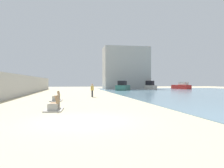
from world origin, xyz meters
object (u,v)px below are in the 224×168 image
(person_walking, at_px, (92,89))
(boat_outer, at_px, (148,86))
(bench_near, at_px, (54,107))
(boat_nearest, at_px, (181,86))
(boat_far_left, at_px, (123,87))
(bench_far, at_px, (57,98))

(person_walking, height_order, boat_outer, boat_outer)
(person_walking, bearing_deg, bench_near, -106.12)
(person_walking, relative_size, boat_nearest, 0.26)
(boat_nearest, distance_m, boat_outer, 9.25)
(person_walking, relative_size, boat_far_left, 0.29)
(bench_far, height_order, boat_outer, boat_outer)
(boat_far_left, distance_m, boat_nearest, 18.46)
(boat_outer, bearing_deg, boat_nearest, -3.29)
(bench_near, relative_size, boat_far_left, 0.38)
(boat_nearest, bearing_deg, boat_far_left, -160.25)
(boat_far_left, bearing_deg, bench_near, -110.44)
(bench_far, bearing_deg, bench_near, -86.68)
(bench_far, xyz_separation_m, boat_outer, (20.58, 31.71, 0.61))
(person_walking, relative_size, boat_outer, 0.26)
(person_walking, xyz_separation_m, boat_outer, (16.67, 26.96, -0.11))
(bench_far, bearing_deg, person_walking, 50.60)
(person_walking, bearing_deg, boat_far_left, 67.09)
(boat_far_left, bearing_deg, person_walking, -112.91)
(bench_near, distance_m, boat_outer, 43.92)
(bench_near, relative_size, boat_outer, 0.34)
(person_walking, height_order, boat_far_left, boat_far_left)
(boat_outer, bearing_deg, bench_far, -122.98)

